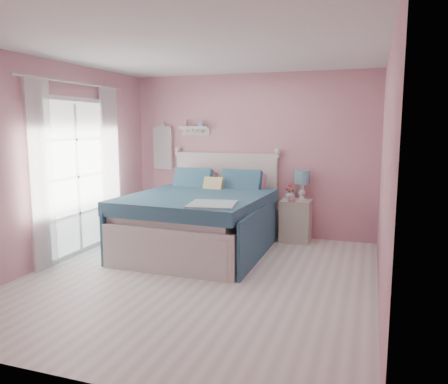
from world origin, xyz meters
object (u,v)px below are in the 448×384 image
Objects in this scene: table_lamp at (302,179)px; vase at (290,195)px; bed at (201,220)px; nightstand at (296,221)px; teacup at (292,199)px.

vase is (-0.18, -0.05, -0.24)m from table_lamp.
bed is 3.62× the size of nightstand.
bed is at bearing -142.29° from table_lamp.
table_lamp is at bearing 46.98° from nightstand.
bed is 1.48m from vase.
teacup is (1.16, 0.75, 0.26)m from bed.
nightstand is at bearing -133.02° from table_lamp.
vase reaches higher than nightstand.
bed is at bearing -142.91° from nightstand.
bed reaches higher than nightstand.
vase is 0.20m from teacup.
nightstand is at bearing 75.33° from teacup.
nightstand is 0.40m from teacup.
nightstand is 6.42× the size of teacup.
teacup is at bearing -115.38° from table_lamp.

